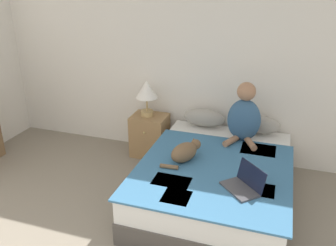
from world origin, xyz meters
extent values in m
cube|color=silver|center=(0.00, 3.57, 1.27)|extent=(6.07, 0.05, 2.55)
cube|color=#4C4742|center=(0.63, 2.54, 0.12)|extent=(1.45, 1.93, 0.23)
cube|color=silver|center=(0.63, 2.54, 0.35)|extent=(1.43, 1.91, 0.23)
cube|color=teal|center=(0.63, 2.35, 0.47)|extent=(1.49, 1.55, 0.02)
cube|color=#B2BC70|center=(0.42, 1.81, 0.48)|extent=(0.24, 0.24, 0.01)
cube|color=#B2BC70|center=(0.30, 2.03, 0.48)|extent=(0.35, 0.23, 0.01)
cube|color=#B2BC70|center=(1.07, 2.14, 0.48)|extent=(0.31, 0.23, 0.01)
cube|color=#B2BC70|center=(1.01, 2.93, 0.48)|extent=(0.37, 0.29, 0.01)
ellipsoid|color=gray|center=(0.30, 3.37, 0.59)|extent=(0.53, 0.21, 0.22)
ellipsoid|color=gray|center=(0.95, 3.37, 0.59)|extent=(0.53, 0.21, 0.22)
ellipsoid|color=#33567A|center=(0.81, 3.12, 0.73)|extent=(0.37, 0.21, 0.49)
sphere|color=#9E7051|center=(0.81, 3.12, 1.07)|extent=(0.21, 0.21, 0.21)
cylinder|color=#9E7051|center=(0.70, 2.99, 0.52)|extent=(0.17, 0.27, 0.07)
cylinder|color=#9E7051|center=(0.91, 2.99, 0.52)|extent=(0.17, 0.27, 0.07)
ellipsoid|color=brown|center=(0.30, 2.43, 0.58)|extent=(0.32, 0.38, 0.19)
sphere|color=brown|center=(0.38, 2.60, 0.60)|extent=(0.11, 0.11, 0.11)
cone|color=brown|center=(0.36, 2.61, 0.64)|extent=(0.05, 0.05, 0.05)
cone|color=brown|center=(0.41, 2.59, 0.64)|extent=(0.05, 0.05, 0.05)
cylinder|color=brown|center=(0.21, 2.24, 0.50)|extent=(0.18, 0.06, 0.04)
cube|color=#424247|center=(0.92, 2.07, 0.49)|extent=(0.38, 0.39, 0.02)
cube|color=black|center=(1.00, 2.16, 0.60)|extent=(0.28, 0.28, 0.20)
cube|color=#937047|center=(-0.41, 3.31, 0.28)|extent=(0.45, 0.37, 0.55)
sphere|color=tan|center=(-0.41, 3.12, 0.40)|extent=(0.03, 0.03, 0.03)
cylinder|color=tan|center=(-0.44, 3.32, 0.59)|extent=(0.16, 0.16, 0.07)
cylinder|color=tan|center=(-0.44, 3.32, 0.71)|extent=(0.02, 0.02, 0.18)
cone|color=white|center=(-0.44, 3.32, 0.91)|extent=(0.28, 0.28, 0.22)
camera|label=1|loc=(1.15, -0.66, 2.27)|focal=38.00mm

